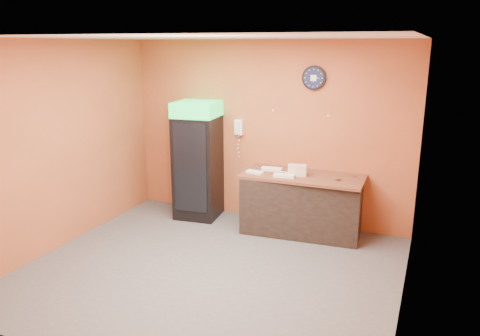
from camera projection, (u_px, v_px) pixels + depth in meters
The scene contains 15 objects.
floor at pixel (211, 270), 5.83m from camera, with size 4.50×4.50×0.00m, color #47474C.
back_wall at pixel (267, 132), 7.25m from camera, with size 4.50×0.02×2.80m, color #BC5B35.
left_wall at pixel (60, 145), 6.32m from camera, with size 0.02×4.00×2.80m, color #BC5B35.
right_wall at pixel (412, 183), 4.63m from camera, with size 0.02×4.00×2.80m, color #BC5B35.
ceiling at pixel (207, 37), 5.11m from camera, with size 4.50×4.00×0.02m, color white.
beverage_cooler at pixel (197, 162), 7.42m from camera, with size 0.72×0.73×1.87m.
prep_counter at pixel (302, 205), 6.90m from camera, with size 1.70×0.76×0.85m, color black.
wall_clock at pixel (314, 78), 6.73m from camera, with size 0.35×0.06×0.35m.
wall_phone at pixel (239, 127), 7.36m from camera, with size 0.13×0.11×0.24m.
butcher_paper at pixel (303, 176), 6.79m from camera, with size 1.76×0.82×0.04m, color brown.
sub_roll_stack at pixel (297, 170), 6.71m from camera, with size 0.28×0.13×0.17m.
wrapped_sandwich_left at pixel (255, 172), 6.85m from camera, with size 0.26×0.10×0.04m, color white.
wrapped_sandwich_mid at pixel (284, 176), 6.66m from camera, with size 0.30×0.12×0.04m, color white.
wrapped_sandwich_right at pixel (272, 169), 7.01m from camera, with size 0.31×0.12×0.04m, color white.
kitchen_tool at pixel (291, 172), 6.83m from camera, with size 0.06×0.06×0.06m, color silver.
Camera 1 is at (2.40, -4.74, 2.74)m, focal length 35.00 mm.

